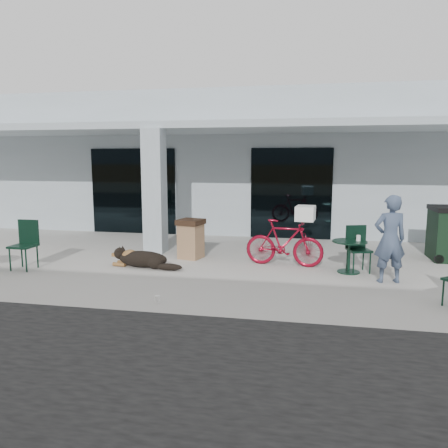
% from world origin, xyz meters
% --- Properties ---
extents(ground, '(80.00, 80.00, 0.00)m').
position_xyz_m(ground, '(0.00, 0.00, 0.00)').
color(ground, '#B0ADA6').
rests_on(ground, ground).
extents(building, '(22.00, 7.00, 4.50)m').
position_xyz_m(building, '(0.00, 8.50, 2.25)').
color(building, '#ADBAC4').
rests_on(building, ground).
extents(storefront_glass_left, '(2.80, 0.06, 2.70)m').
position_xyz_m(storefront_glass_left, '(-3.20, 4.98, 1.35)').
color(storefront_glass_left, black).
rests_on(storefront_glass_left, ground).
extents(storefront_glass_right, '(2.40, 0.06, 2.70)m').
position_xyz_m(storefront_glass_right, '(1.80, 4.98, 1.35)').
color(storefront_glass_right, black).
rests_on(storefront_glass_right, ground).
extents(column, '(0.50, 0.50, 3.12)m').
position_xyz_m(column, '(-1.50, 2.30, 1.56)').
color(column, '#ADBAC4').
rests_on(column, ground).
extents(overhang, '(22.00, 2.80, 0.18)m').
position_xyz_m(overhang, '(0.00, 3.60, 3.21)').
color(overhang, '#ADBAC4').
rests_on(overhang, column).
extents(bicycle, '(1.78, 0.68, 1.05)m').
position_xyz_m(bicycle, '(1.82, 1.47, 0.52)').
color(bicycle, maroon).
rests_on(bicycle, ground).
extents(laundry_basket, '(0.45, 0.57, 0.32)m').
position_xyz_m(laundry_basket, '(2.27, 1.42, 1.20)').
color(laundry_basket, white).
rests_on(laundry_basket, bicycle).
extents(dog, '(1.32, 0.57, 0.43)m').
position_xyz_m(dog, '(-1.22, 0.70, 0.21)').
color(dog, black).
rests_on(dog, ground).
extents(cup_near_dog, '(0.10, 0.10, 0.11)m').
position_xyz_m(cup_near_dog, '(-0.11, -1.50, 0.06)').
color(cup_near_dog, white).
rests_on(cup_near_dog, ground).
extents(cafe_chair_near, '(0.49, 0.53, 1.06)m').
position_xyz_m(cafe_chair_near, '(-3.69, 0.04, 0.53)').
color(cafe_chair_near, '#113122').
rests_on(cafe_chair_near, ground).
extents(cafe_table_far, '(0.94, 0.94, 0.68)m').
position_xyz_m(cafe_table_far, '(3.20, 1.14, 0.34)').
color(cafe_table_far, '#113122').
rests_on(cafe_table_far, ground).
extents(cafe_chair_far_a, '(0.56, 0.59, 0.98)m').
position_xyz_m(cafe_chair_far_a, '(3.40, 1.21, 0.49)').
color(cafe_chair_far_a, '#113122').
rests_on(cafe_chair_far_a, ground).
extents(person, '(0.70, 0.54, 1.71)m').
position_xyz_m(person, '(3.88, 0.52, 0.85)').
color(person, '#3D4C67').
rests_on(person, ground).
extents(cup_on_table, '(0.11, 0.11, 0.12)m').
position_xyz_m(cup_on_table, '(3.37, 1.17, 0.74)').
color(cup_on_table, white).
rests_on(cup_on_table, cafe_table_far).
extents(trash_receptacle, '(0.67, 0.67, 0.95)m').
position_xyz_m(trash_receptacle, '(-0.43, 1.80, 0.47)').
color(trash_receptacle, '#936D4C').
rests_on(trash_receptacle, ground).
extents(wheeled_bin, '(0.80, 1.01, 1.28)m').
position_xyz_m(wheeled_bin, '(5.59, 2.80, 0.64)').
color(wheeled_bin, black).
rests_on(wheeled_bin, ground).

